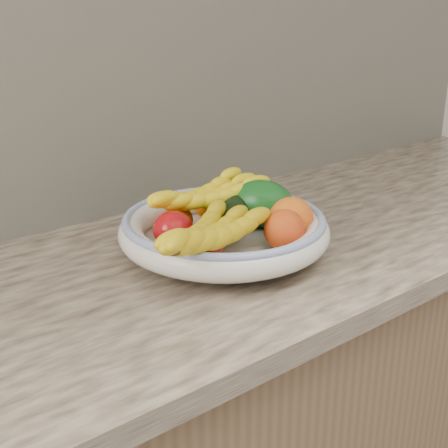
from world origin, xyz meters
TOP-DOWN VIEW (x-y plane):
  - kitchen_counter at (0.00, 1.69)m, footprint 2.44×0.66m
  - fruit_bowl at (0.00, 1.66)m, footprint 0.39×0.39m
  - clementine_back_left at (-0.04, 1.75)m, footprint 0.07×0.07m
  - clementine_back_right at (0.05, 1.78)m, footprint 0.06×0.06m
  - tomato_left at (-0.09, 1.69)m, footprint 0.08×0.08m
  - tomato_near_left at (-0.08, 1.61)m, footprint 0.10×0.10m
  - avocado_center at (0.01, 1.66)m, footprint 0.09×0.10m
  - avocado_right at (0.05, 1.70)m, footprint 0.10×0.12m
  - green_mango at (0.10, 1.67)m, footprint 0.16×0.17m
  - peach_front at (0.05, 1.56)m, footprint 0.09×0.09m
  - peach_right at (0.10, 1.59)m, footprint 0.10×0.10m
  - banana_bunch_back at (0.01, 1.73)m, footprint 0.28×0.12m
  - banana_bunch_front at (-0.10, 1.58)m, footprint 0.31×0.22m

SIDE VIEW (x-z plane):
  - kitchen_counter at x=0.00m, z-range -0.24..1.16m
  - fruit_bowl at x=0.00m, z-range 0.91..0.99m
  - clementine_back_left at x=-0.04m, z-range 0.93..0.98m
  - clementine_back_right at x=0.05m, z-range 0.93..0.98m
  - tomato_left at x=-0.09m, z-range 0.93..1.00m
  - tomato_near_left at x=-0.08m, z-range 0.93..1.00m
  - avocado_center at x=0.01m, z-range 0.93..0.99m
  - avocado_right at x=0.05m, z-range 0.93..1.00m
  - peach_front at x=0.05m, z-range 0.93..1.00m
  - peach_right at x=0.10m, z-range 0.93..1.01m
  - green_mango at x=0.10m, z-range 0.92..1.03m
  - banana_bunch_front at x=-0.10m, z-range 0.94..1.02m
  - banana_bunch_back at x=0.01m, z-range 0.95..1.03m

